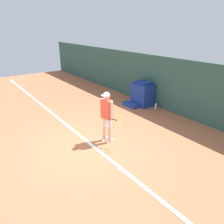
{
  "coord_description": "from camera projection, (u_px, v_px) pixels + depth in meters",
  "views": [
    {
      "loc": [
        5.25,
        -2.76,
        3.49
      ],
      "look_at": [
        0.1,
        0.96,
        0.97
      ],
      "focal_mm": 35.0,
      "sensor_mm": 36.0,
      "label": 1
    }
  ],
  "objects": [
    {
      "name": "ground_plane",
      "position": [
        85.0,
        147.0,
        6.75
      ],
      "size": [
        24.0,
        24.0,
        0.0
      ],
      "primitive_type": "plane",
      "color": "#B76642"
    },
    {
      "name": "back_wall",
      "position": [
        182.0,
        88.0,
        8.78
      ],
      "size": [
        24.0,
        0.1,
        2.28
      ],
      "color": "#2D564C",
      "rests_on": "ground_plane"
    },
    {
      "name": "court_baseline",
      "position": [
        91.0,
        144.0,
        6.86
      ],
      "size": [
        21.6,
        0.1,
        0.01
      ],
      "color": "white",
      "rests_on": "ground_plane"
    },
    {
      "name": "tennis_player",
      "position": [
        107.0,
        115.0,
        6.73
      ],
      "size": [
        0.97,
        0.36,
        1.65
      ],
      "rotation": [
        0.0,
        0.0,
        0.24
      ],
      "color": "beige",
      "rests_on": "ground_plane"
    },
    {
      "name": "tennis_ball",
      "position": [
        79.0,
        133.0,
        7.55
      ],
      "size": [
        0.07,
        0.07,
        0.07
      ],
      "color": "#D1E533",
      "rests_on": "ground_plane"
    },
    {
      "name": "covered_chair",
      "position": [
        142.0,
        94.0,
        10.1
      ],
      "size": [
        0.95,
        0.69,
        1.13
      ],
      "color": "navy",
      "rests_on": "ground_plane"
    },
    {
      "name": "equipment_bag",
      "position": [
        130.0,
        105.0,
        10.09
      ],
      "size": [
        0.79,
        0.34,
        0.15
      ],
      "color": "#1E3D99",
      "rests_on": "ground_plane"
    },
    {
      "name": "water_bottle",
      "position": [
        156.0,
        106.0,
        9.77
      ],
      "size": [
        0.09,
        0.09,
        0.27
      ],
      "color": "white",
      "rests_on": "ground_plane"
    }
  ]
}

